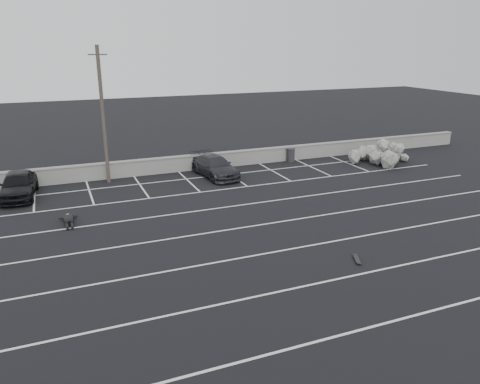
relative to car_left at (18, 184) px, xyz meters
name	(u,v)px	position (x,y,z in m)	size (l,w,h in m)	color
ground	(244,257)	(8.75, -12.00, -0.75)	(120.00, 120.00, 0.00)	black
seawall	(163,165)	(8.75, 2.00, -0.20)	(50.00, 0.45, 1.06)	gray
stall_lines	(208,221)	(8.66, -7.59, -0.75)	(36.00, 20.05, 0.01)	silver
car_left	(18,184)	(0.00, 0.00, 0.00)	(1.77, 4.40, 1.50)	black
car_right	(215,166)	(11.69, -0.07, -0.09)	(1.86, 4.58, 1.33)	#26262C
utility_pole	(103,115)	(5.06, 1.20, 3.42)	(1.10, 0.22, 8.25)	#4C4238
trash_bin	(291,155)	(18.16, 1.60, -0.26)	(0.83, 0.83, 0.97)	#2A2A2D
riprap_pile	(380,157)	(23.81, -1.40, -0.25)	(5.33, 4.05, 1.38)	#A9A79E
person	(68,217)	(2.34, -5.03, -0.52)	(0.93, 2.34, 0.47)	black
skateboard	(357,260)	(12.83, -14.02, -0.68)	(0.45, 0.72, 0.09)	black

